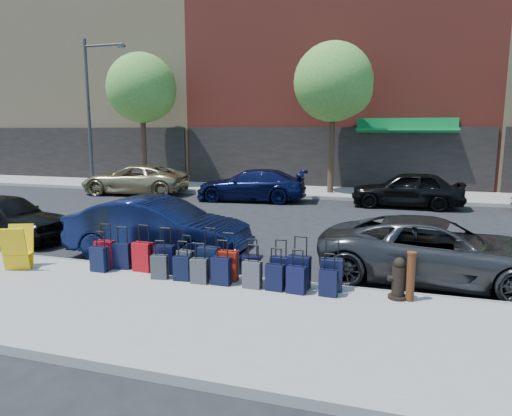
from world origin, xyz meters
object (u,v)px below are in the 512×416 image
(streetlight, at_px, (91,104))
(fire_hydrant, at_px, (398,280))
(suitcase_front_5, at_px, (209,262))
(car_far_2, at_px, (407,189))
(display_rack, at_px, (18,248))
(car_near_1, at_px, (158,229))
(car_far_0, at_px, (135,180))
(tree_left, at_px, (144,90))
(tree_center, at_px, (336,84))
(bollard, at_px, (411,276))
(car_near_2, at_px, (436,250))
(car_far_1, at_px, (251,185))
(car_near_0, at_px, (3,218))

(streetlight, xyz_separation_m, fire_hydrant, (16.60, -13.67, -4.15))
(suitcase_front_5, distance_m, car_far_2, 12.24)
(display_rack, bearing_deg, car_far_2, 33.55)
(streetlight, height_order, car_near_1, streetlight)
(car_near_1, distance_m, car_far_0, 12.46)
(tree_left, distance_m, streetlight, 3.11)
(tree_center, xyz_separation_m, display_rack, (-4.90, -14.98, -4.78))
(tree_left, height_order, bollard, tree_left)
(tree_left, distance_m, fire_hydrant, 20.43)
(bollard, relative_size, car_near_1, 0.20)
(bollard, relative_size, car_near_2, 0.19)
(bollard, height_order, display_rack, display_rack)
(display_rack, xyz_separation_m, car_near_2, (8.82, 2.33, 0.05))
(tree_left, height_order, tree_center, same)
(streetlight, bearing_deg, suitcase_front_5, -46.64)
(display_rack, xyz_separation_m, car_far_1, (1.55, 12.01, 0.10))
(tree_left, height_order, car_near_2, tree_left)
(fire_hydrant, bearing_deg, car_near_2, 44.19)
(car_near_1, bearing_deg, car_far_2, -31.70)
(bollard, xyz_separation_m, car_far_0, (-13.09, 11.89, 0.13))
(car_near_2, height_order, car_far_1, car_far_1)
(bollard, height_order, car_far_2, car_far_2)
(car_far_0, bearing_deg, tree_center, 98.59)
(tree_left, bearing_deg, display_rack, -69.50)
(suitcase_front_5, height_order, car_far_1, car_far_1)
(suitcase_front_5, distance_m, car_near_2, 4.82)
(fire_hydrant, xyz_separation_m, car_far_0, (-12.89, 11.84, 0.24))
(fire_hydrant, distance_m, car_far_2, 11.63)
(tree_left, bearing_deg, streetlight, -166.61)
(car_near_2, bearing_deg, car_far_0, 57.49)
(fire_hydrant, xyz_separation_m, car_near_0, (-10.97, 1.83, 0.20))
(bollard, bearing_deg, tree_left, 133.88)
(car_far_0, bearing_deg, car_far_2, 83.06)
(suitcase_front_5, relative_size, car_near_2, 0.22)
(car_near_0, bearing_deg, tree_left, 13.05)
(streetlight, height_order, car_far_2, streetlight)
(bollard, relative_size, car_far_2, 0.20)
(suitcase_front_5, distance_m, car_near_0, 7.41)
(tree_center, distance_m, bollard, 15.57)
(tree_center, height_order, fire_hydrant, tree_center)
(display_rack, bearing_deg, car_near_1, 21.99)
(fire_hydrant, xyz_separation_m, bollard, (0.21, -0.05, 0.11))
(suitcase_front_5, bearing_deg, car_far_0, 134.51)
(tree_left, bearing_deg, car_near_1, -58.38)
(car_far_0, bearing_deg, fire_hydrant, 41.41)
(streetlight, xyz_separation_m, car_far_2, (16.90, -2.05, -3.89))
(suitcase_front_5, xyz_separation_m, car_far_1, (-2.74, 11.33, 0.25))
(car_near_2, bearing_deg, tree_center, 21.25)
(display_rack, distance_m, car_near_1, 3.16)
(bollard, relative_size, car_far_0, 0.17)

